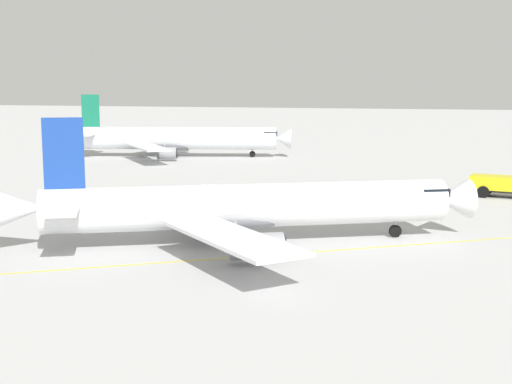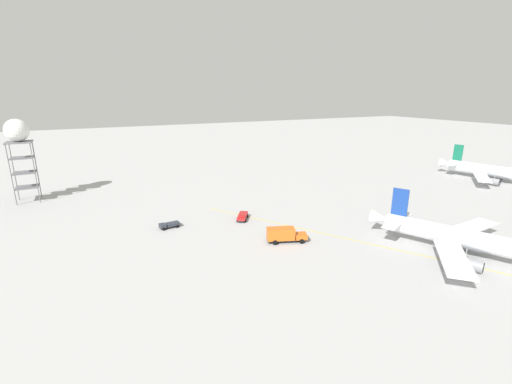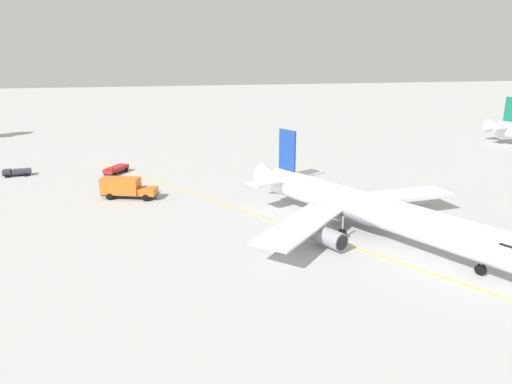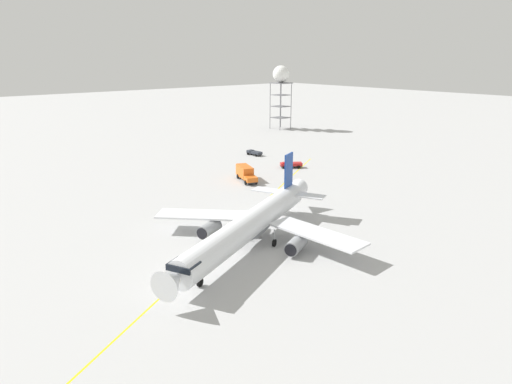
{
  "view_description": "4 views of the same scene",
  "coord_description": "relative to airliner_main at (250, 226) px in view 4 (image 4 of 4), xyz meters",
  "views": [
    {
      "loc": [
        13.35,
        -57.4,
        13.61
      ],
      "look_at": [
        -1.65,
        1.29,
        4.09
      ],
      "focal_mm": 49.67,
      "sensor_mm": 36.0,
      "label": 1
    },
    {
      "loc": [
        31.99,
        -64.32,
        29.72
      ],
      "look_at": [
        -32.41,
        -31.5,
        8.95
      ],
      "focal_mm": 24.45,
      "sensor_mm": 36.0,
      "label": 2
    },
    {
      "loc": [
        43.48,
        -26.24,
        20.34
      ],
      "look_at": [
        -12.66,
        -12.0,
        3.04
      ],
      "focal_mm": 31.79,
      "sensor_mm": 36.0,
      "label": 3
    },
    {
      "loc": [
        36.5,
        46.14,
        26.2
      ],
      "look_at": [
        -12.66,
        -12.0,
        3.49
      ],
      "focal_mm": 32.09,
      "sensor_mm": 36.0,
      "label": 4
    }
  ],
  "objects": [
    {
      "name": "taxiway_centreline",
      "position": [
        4.51,
        -2.65,
        -3.05
      ],
      "size": [
        107.46,
        63.69,
        0.01
      ],
      "rotation": [
        0.0,
        0.0,
        0.53
      ],
      "color": "yellow",
      "rests_on": "ground_plane"
    },
    {
      "name": "airliner_main",
      "position": [
        0.0,
        0.0,
        0.0
      ],
      "size": [
        38.17,
        30.76,
        10.76
      ],
      "rotation": [
        0.0,
        0.0,
        0.42
      ],
      "color": "white",
      "rests_on": "ground_plane"
    },
    {
      "name": "catering_truck_truck",
      "position": [
        -22.06,
        -28.32,
        -1.39
      ],
      "size": [
        5.12,
        8.52,
        3.1
      ],
      "rotation": [
        0.0,
        0.0,
        1.21
      ],
      "color": "#232326",
      "rests_on": "ground_plane"
    },
    {
      "name": "ops_pickup_truck",
      "position": [
        -37.95,
        -30.36,
        -2.25
      ],
      "size": [
        5.45,
        4.53,
        1.41
      ],
      "rotation": [
        0.0,
        0.0,
        5.7
      ],
      "color": "#232326",
      "rests_on": "ground_plane"
    },
    {
      "name": "baggage_truck_truck",
      "position": [
        -40.56,
        -47.47,
        -2.34
      ],
      "size": [
        2.42,
        4.61,
        1.22
      ],
      "rotation": [
        0.0,
        0.0,
        4.8
      ],
      "color": "#232326",
      "rests_on": "ground_plane"
    },
    {
      "name": "radar_tower",
      "position": [
        -78.82,
        -77.88,
        15.78
      ],
      "size": [
        6.3,
        6.3,
        22.9
      ],
      "color": "slate",
      "rests_on": "ground_plane"
    },
    {
      "name": "ground_plane",
      "position": [
        2.2,
        0.86,
        -3.05
      ],
      "size": [
        600.0,
        600.0,
        0.0
      ],
      "primitive_type": "plane",
      "color": "#B2B2B2"
    }
  ]
}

